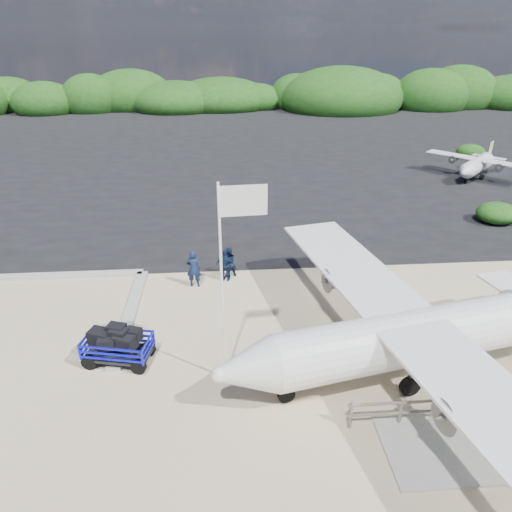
{
  "coord_description": "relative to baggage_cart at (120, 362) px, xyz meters",
  "views": [
    {
      "loc": [
        -0.5,
        -14.6,
        10.63
      ],
      "look_at": [
        0.83,
        3.08,
        1.73
      ],
      "focal_mm": 32.0,
      "sensor_mm": 36.0,
      "label": 1
    }
  ],
  "objects": [
    {
      "name": "baggage_cart",
      "position": [
        0.0,
        0.0,
        0.0
      ],
      "size": [
        2.73,
        1.91,
        1.24
      ],
      "primitive_type": null,
      "rotation": [
        0.0,
        0.0,
        -0.21
      ],
      "color": "#0D12D1",
      "rests_on": "ground"
    },
    {
      "name": "flagpole",
      "position": [
        3.72,
        -1.12,
        0.0
      ],
      "size": [
        1.41,
        0.67,
        6.88
      ],
      "primitive_type": null,
      "rotation": [
        0.0,
        0.0,
        0.07
      ],
      "color": "white",
      "rests_on": "ground"
    },
    {
      "name": "lagoon",
      "position": [
        -4.65,
        2.97,
        0.0
      ],
      "size": [
        9.0,
        7.0,
        0.4
      ],
      "primitive_type": null,
      "color": "#B2B2B2",
      "rests_on": "ground"
    },
    {
      "name": "aircraft_large",
      "position": [
        21.57,
        24.72,
        0.0
      ],
      "size": [
        18.93,
        18.93,
        4.8
      ],
      "primitive_type": null,
      "rotation": [
        0.0,
        0.0,
        3.35
      ],
      "color": "#B2B2B2",
      "rests_on": "ground"
    },
    {
      "name": "vegetation_band",
      "position": [
        4.35,
        56.47,
        0.0
      ],
      "size": [
        124.0,
        8.0,
        4.4
      ],
      "primitive_type": null,
      "color": "#B2B2B2",
      "rests_on": "ground"
    },
    {
      "name": "ground",
      "position": [
        4.35,
        1.47,
        0.0
      ],
      "size": [
        160.0,
        160.0,
        0.0
      ],
      "primitive_type": "plane",
      "color": "beige"
    },
    {
      "name": "asphalt_apron",
      "position": [
        4.35,
        31.47,
        0.0
      ],
      "size": [
        90.0,
        50.0,
        0.04
      ],
      "primitive_type": null,
      "color": "#B2B2B2",
      "rests_on": "ground"
    },
    {
      "name": "signboard",
      "position": [
        6.18,
        -1.55,
        0.0
      ],
      "size": [
        1.54,
        0.34,
        1.26
      ],
      "primitive_type": null,
      "rotation": [
        0.0,
        0.0,
        -0.13
      ],
      "color": "brown",
      "rests_on": "ground"
    },
    {
      "name": "crew_c",
      "position": [
        3.85,
        5.55,
        0.79
      ],
      "size": [
        1.0,
        0.65,
        1.58
      ],
      "primitive_type": "imported",
      "rotation": [
        0.0,
        0.0,
        2.83
      ],
      "color": "#112042",
      "rests_on": "ground"
    },
    {
      "name": "aircraft_small",
      "position": [
        -9.87,
        35.27,
        0.0
      ],
      "size": [
        9.28,
        9.28,
        2.36
      ],
      "primitive_type": null,
      "rotation": [
        0.0,
        0.0,
        3.89
      ],
      "color": "#B2B2B2",
      "rests_on": "ground"
    },
    {
      "name": "crew_a",
      "position": [
        2.4,
        5.15,
        0.91
      ],
      "size": [
        0.7,
        0.5,
        1.81
      ],
      "primitive_type": "imported",
      "rotation": [
        0.0,
        0.0,
        3.04
      ],
      "color": "#112042",
      "rests_on": "ground"
    },
    {
      "name": "walkway_pad",
      "position": [
        9.85,
        -4.53,
        0.0
      ],
      "size": [
        3.5,
        2.5,
        0.1
      ],
      "primitive_type": null,
      "color": "#B2B2B2",
      "rests_on": "ground"
    },
    {
      "name": "fence",
      "position": [
        10.35,
        -3.53,
        0.0
      ],
      "size": [
        6.4,
        2.0,
        1.1
      ],
      "primitive_type": null,
      "color": "#B2B2B2",
      "rests_on": "ground"
    },
    {
      "name": "crew_b",
      "position": [
        4.0,
        5.97,
        0.75
      ],
      "size": [
        0.88,
        0.79,
        1.5
      ],
      "primitive_type": "imported",
      "rotation": [
        0.0,
        0.0,
        3.5
      ],
      "color": "#112042",
      "rests_on": "ground"
    }
  ]
}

